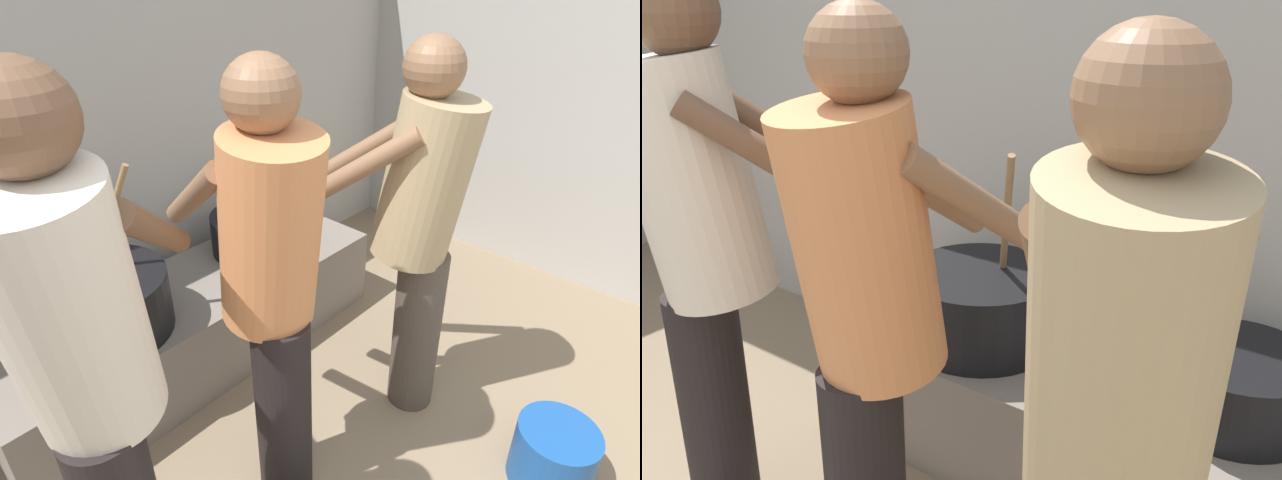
% 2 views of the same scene
% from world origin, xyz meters
% --- Properties ---
extents(hearth_ledge, '(1.90, 0.60, 0.42)m').
position_xyz_m(hearth_ledge, '(0.69, 2.00, 0.21)').
color(hearth_ledge, slate).
rests_on(hearth_ledge, ground_plane).
extents(cooking_pot_main, '(0.54, 0.54, 0.71)m').
position_xyz_m(cooking_pot_main, '(0.26, 1.99, 0.55)').
color(cooking_pot_main, black).
rests_on(cooking_pot_main, hearth_ledge).
extents(cooking_pot_secondary, '(0.44, 0.44, 0.20)m').
position_xyz_m(cooking_pot_secondary, '(1.12, 2.04, 0.52)').
color(cooking_pot_secondary, black).
rests_on(cooking_pot_secondary, hearth_ledge).
extents(cook_in_tan_shirt, '(0.58, 0.73, 1.57)m').
position_xyz_m(cook_in_tan_shirt, '(1.14, 1.09, 0.89)').
color(cook_in_tan_shirt, '#4C4238').
rests_on(cook_in_tan_shirt, ground_plane).
extents(cook_in_orange_shirt, '(0.47, 0.72, 1.58)m').
position_xyz_m(cook_in_orange_shirt, '(0.49, 1.20, 0.90)').
color(cook_in_orange_shirt, black).
rests_on(cook_in_orange_shirt, ground_plane).
extents(cook_in_cream_shirt, '(0.70, 0.71, 1.65)m').
position_xyz_m(cook_in_cream_shirt, '(-0.10, 1.19, 0.95)').
color(cook_in_cream_shirt, black).
rests_on(cook_in_cream_shirt, ground_plane).
extents(bucket_blue_plastic, '(0.30, 0.30, 0.26)m').
position_xyz_m(bucket_blue_plastic, '(1.15, 0.42, 0.13)').
color(bucket_blue_plastic, '#194C99').
rests_on(bucket_blue_plastic, ground_plane).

